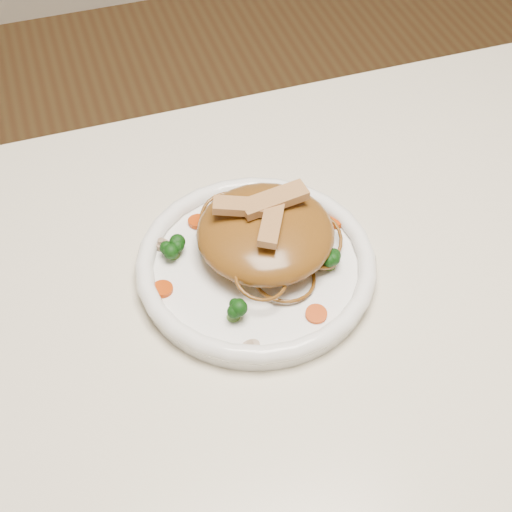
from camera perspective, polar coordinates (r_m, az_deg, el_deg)
name	(u,v)px	position (r m, az deg, el deg)	size (l,w,h in m)	color
table	(331,376)	(0.87, 5.67, -8.98)	(1.20, 0.80, 0.75)	beige
plate	(256,269)	(0.82, 0.00, -1.02)	(0.26, 0.26, 0.02)	white
noodle_mound	(265,233)	(0.81, 0.71, 1.77)	(0.15, 0.15, 0.05)	brown
chicken_a	(274,200)	(0.80, 1.39, 4.25)	(0.07, 0.02, 0.01)	tan
chicken_b	(244,207)	(0.79, -0.91, 3.73)	(0.06, 0.02, 0.01)	tan
chicken_c	(271,224)	(0.78, 1.15, 2.43)	(0.06, 0.02, 0.01)	tan
broccoli_0	(288,199)	(0.87, 2.41, 4.32)	(0.02, 0.02, 0.03)	#0E400D
broccoli_1	(173,247)	(0.82, -6.27, 0.64)	(0.02, 0.02, 0.03)	#0E400D
broccoli_2	(233,309)	(0.76, -1.74, -3.99)	(0.02, 0.02, 0.03)	#0E400D
broccoli_3	(330,258)	(0.81, 5.56, -0.18)	(0.02, 0.02, 0.03)	#0E400D
carrot_0	(295,204)	(0.88, 2.91, 3.92)	(0.02, 0.02, 0.01)	#BA4106
carrot_1	(163,289)	(0.80, -7.02, -2.47)	(0.02, 0.02, 0.01)	#BA4106
carrot_2	(335,221)	(0.86, 5.92, 2.64)	(0.02, 0.02, 0.01)	#BA4106
carrot_3	(198,221)	(0.86, -4.38, 2.60)	(0.02, 0.02, 0.01)	#BA4106
carrot_4	(316,314)	(0.77, 4.54, -4.38)	(0.02, 0.02, 0.01)	#BA4106
mushroom_0	(250,347)	(0.75, -0.43, -6.87)	(0.02, 0.02, 0.01)	tan
mushroom_1	(313,215)	(0.87, 4.29, 3.07)	(0.03, 0.03, 0.01)	tan
mushroom_2	(161,245)	(0.84, -7.11, 0.84)	(0.02, 0.02, 0.01)	tan
mushroom_3	(276,205)	(0.88, 1.52, 3.83)	(0.02, 0.02, 0.01)	tan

